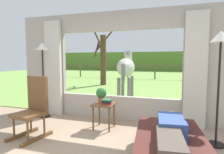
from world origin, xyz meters
The scene contains 16 objects.
back_wall_with_window centered at (0.00, 2.26, 1.25)m, with size 5.20×0.12×2.55m.
curtain_panel_left centered at (-1.69, 2.12, 1.20)m, with size 0.44×0.10×2.40m, color beige.
curtain_panel_right centered at (1.69, 2.12, 1.20)m, with size 0.44×0.10×2.40m, color beige.
outdoor_pasture_lawn centered at (0.00, 13.16, 0.01)m, with size 36.00×21.68×0.02m, color #759E47.
distant_hill_ridge centered at (0.00, 23.00, 1.20)m, with size 36.00×2.00×2.40m, color #587B32.
recliner_sofa centered at (1.25, 0.40, 0.22)m, with size 1.08×1.79×0.42m.
reclining_person centered at (1.25, 0.35, 0.52)m, with size 0.40×1.44×0.22m.
rocking_chair centered at (-1.18, 0.73, 0.55)m, with size 0.57×0.75×1.12m.
side_table centered at (-0.09, 1.52, 0.43)m, with size 0.44×0.44×0.52m.
potted_plant centered at (-0.17, 1.58, 0.70)m, with size 0.22×0.22×0.32m.
book_stack centered at (0.00, 1.46, 0.58)m, with size 0.20×0.15×0.11m.
floor_lamp_left centered at (-1.80, 1.83, 1.48)m, with size 0.32×0.32×1.84m.
floor_lamp_right centered at (1.97, 1.33, 1.52)m, with size 0.32×0.32×1.88m.
horse centered at (-0.22, 4.01, 1.16)m, with size 0.69×1.82×1.73m.
pasture_tree centered at (-2.49, 7.91, 1.52)m, with size 1.17×1.35×3.38m.
pasture_fence_line centered at (0.00, 12.04, 0.74)m, with size 16.10×0.10×1.10m.
Camera 1 is at (1.26, -2.13, 1.42)m, focal length 30.78 mm.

